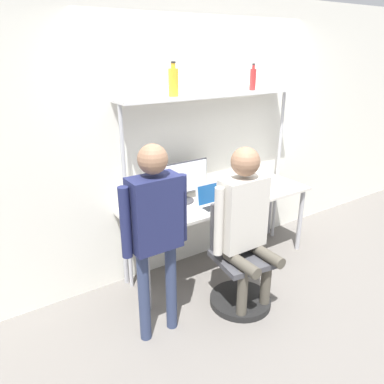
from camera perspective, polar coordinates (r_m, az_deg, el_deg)
name	(u,v)px	position (r m, az deg, el deg)	size (l,w,h in m)	color
ground_plane	(237,278)	(3.97, 6.94, -12.86)	(12.00, 12.00, 0.00)	slate
wall_back	(202,137)	(3.90, 1.58, 8.43)	(8.00, 0.06, 2.70)	silver
desk	(220,206)	(3.85, 4.32, -2.07)	(2.07, 0.60, 0.77)	beige
shelf_unit	(213,119)	(3.72, 3.23, 11.11)	(1.97, 0.28, 1.80)	silver
monitor	(182,181)	(3.67, -1.47, 1.75)	(0.58, 0.23, 0.41)	#333338
laptop	(213,200)	(3.62, 3.15, -1.20)	(0.32, 0.22, 0.22)	silver
cell_phone	(240,202)	(3.75, 7.36, -1.46)	(0.07, 0.15, 0.01)	black
office_chair	(239,273)	(3.50, 7.19, -12.21)	(0.56, 0.56, 0.95)	black
person_seated	(245,217)	(3.18, 8.09, -3.74)	(0.58, 0.48, 1.47)	#4C473D
person_standing	(155,221)	(2.77, -5.65, -4.49)	(0.54, 0.22, 1.60)	#2D3856
bottle_amber	(173,82)	(3.43, -2.85, 16.43)	(0.09, 0.09, 0.30)	gold
bottle_red	(253,79)	(3.99, 9.26, 16.62)	(0.06, 0.06, 0.26)	maroon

